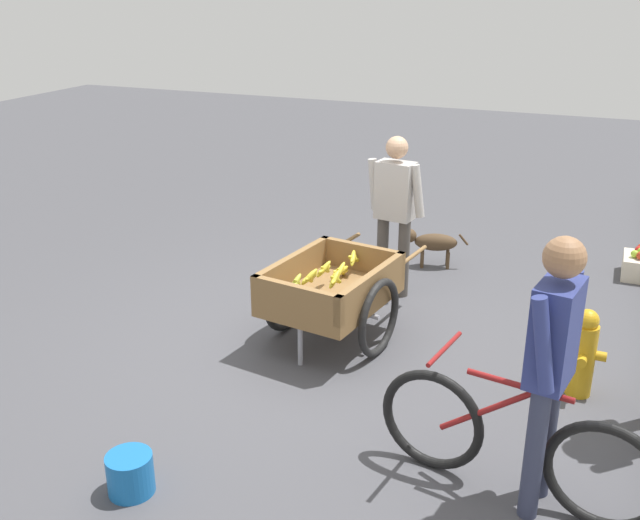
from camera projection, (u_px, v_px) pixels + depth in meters
ground_plane at (313, 347)px, 5.95m from camera, size 24.00×24.00×0.00m
fruit_cart at (331, 293)px, 5.91m from camera, size 1.75×1.04×0.71m
vendor_person at (395, 203)px, 6.65m from camera, size 0.25×0.57×1.52m
bicycle at (513, 443)px, 4.14m from camera, size 0.48×1.65×0.85m
cyclist_person at (552, 353)px, 3.83m from camera, size 0.51×0.25×1.63m
dog at (432, 242)px, 7.52m from camera, size 0.29×0.66×0.40m
fire_hydrant at (583, 353)px, 5.17m from camera, size 0.25×0.25×0.67m
plastic_bucket at (130, 474)px, 4.24m from camera, size 0.27×0.27×0.25m
apple_crate at (640, 265)px, 7.30m from camera, size 0.44×0.32×0.32m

